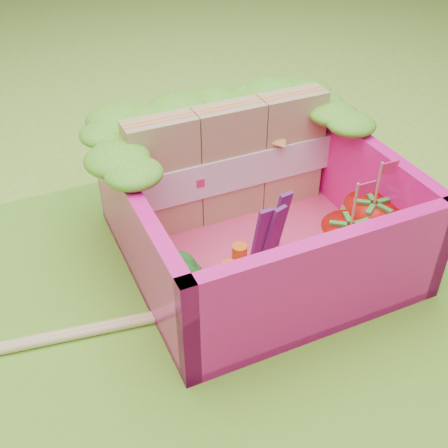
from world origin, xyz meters
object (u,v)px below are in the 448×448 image
at_px(bento_box, 258,211).
at_px(broccoli, 185,279).
at_px(sandwich_stack, 230,163).
at_px(strawberry_right, 369,228).
at_px(strawberry_left, 347,249).

height_order(bento_box, broccoli, bento_box).
height_order(sandwich_stack, strawberry_right, sandwich_stack).
bearing_deg(bento_box, broccoli, -151.56).
bearing_deg(strawberry_left, broccoli, 173.50).
bearing_deg(broccoli, strawberry_left, -6.50).
distance_m(broccoli, strawberry_right, 0.99).
relative_size(bento_box, sandwich_stack, 1.11).
relative_size(strawberry_left, strawberry_right, 0.98).
distance_m(bento_box, sandwich_stack, 0.36).
bearing_deg(strawberry_left, sandwich_stack, 112.86).
xyz_separation_m(sandwich_stack, strawberry_left, (0.30, -0.70, -0.17)).
distance_m(broccoli, strawberry_left, 0.80).
bearing_deg(bento_box, strawberry_left, -50.02).
bearing_deg(strawberry_right, broccoli, 179.75).
bearing_deg(strawberry_left, bento_box, 129.98).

